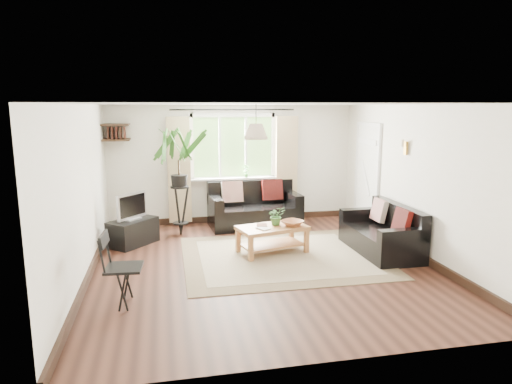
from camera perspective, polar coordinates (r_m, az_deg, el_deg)
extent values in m
plane|color=black|center=(7.02, 0.67, -9.06)|extent=(5.50, 5.50, 0.00)
plane|color=white|center=(6.60, 0.71, 10.94)|extent=(5.50, 5.50, 0.00)
cube|color=silver|center=(9.38, -2.90, 3.52)|extent=(5.00, 0.02, 2.40)
cube|color=silver|center=(4.13, 8.88, -5.93)|extent=(5.00, 0.02, 2.40)
cube|color=silver|center=(6.65, -20.87, -0.17)|extent=(0.02, 5.50, 2.40)
cube|color=silver|center=(7.63, 19.36, 1.26)|extent=(0.02, 5.50, 2.40)
cube|color=beige|center=(7.36, 3.26, -8.04)|extent=(3.13, 2.69, 0.02)
cube|color=silver|center=(9.13, 13.68, 1.76)|extent=(0.06, 0.96, 2.06)
imported|color=#326227|center=(7.48, 2.56, -2.98)|extent=(0.29, 0.26, 0.31)
imported|color=#9E5D36|center=(7.48, 4.59, -3.88)|extent=(0.47, 0.47, 0.08)
imported|color=silver|center=(7.22, 0.43, -4.66)|extent=(0.24, 0.27, 0.02)
imported|color=brown|center=(7.43, 0.11, -4.19)|extent=(0.20, 0.25, 0.02)
cube|color=black|center=(8.21, -15.12, -4.85)|extent=(0.90, 0.93, 0.45)
imported|color=#2D6023|center=(9.32, -1.26, 2.65)|extent=(0.14, 0.10, 0.27)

